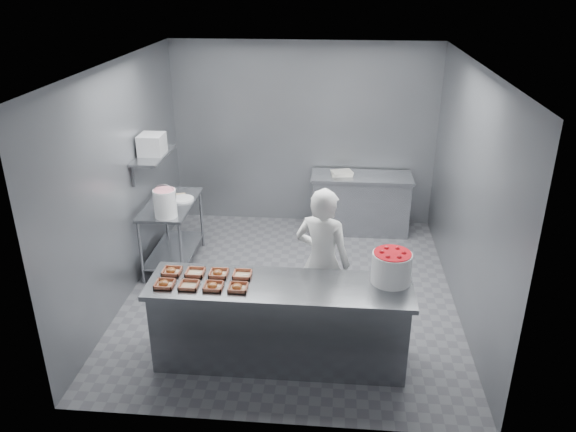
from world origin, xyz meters
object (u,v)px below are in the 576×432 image
at_px(back_counter, 360,203).
at_px(tray_1, 189,285).
at_px(tray_5, 195,272).
at_px(prep_table, 172,224).
at_px(tray_0, 164,284).
at_px(appliance, 152,144).
at_px(tray_4, 172,271).
at_px(strawberry_tub, 392,266).
at_px(glaze_bucket, 165,203).
at_px(worker, 322,262).
at_px(tray_6, 218,273).
at_px(tray_3, 238,287).
at_px(tray_7, 242,274).
at_px(service_counter, 280,323).
at_px(tray_2, 213,286).

height_order(back_counter, tray_1, tray_1).
bearing_deg(tray_5, prep_table, 113.20).
bearing_deg(tray_0, back_counter, 59.21).
bearing_deg(appliance, tray_0, -71.90).
distance_m(tray_4, strawberry_tub, 2.20).
bearing_deg(glaze_bucket, tray_0, -74.26).
distance_m(worker, glaze_bucket, 2.18).
relative_size(tray_6, appliance, 0.55).
height_order(back_counter, tray_3, tray_3).
bearing_deg(tray_5, tray_6, -0.00).
height_order(back_counter, tray_0, tray_0).
xyz_separation_m(tray_1, tray_7, (0.48, 0.25, 0.00)).
distance_m(back_counter, appliance, 3.26).
bearing_deg(appliance, back_counter, 24.74).
bearing_deg(tray_5, tray_4, -180.00).
bearing_deg(tray_6, strawberry_tub, 0.79).
bearing_deg(glaze_bucket, back_counter, 35.13).
bearing_deg(service_counter, prep_table, 130.24).
xyz_separation_m(tray_0, worker, (1.51, 0.73, -0.08)).
bearing_deg(tray_2, tray_6, 90.00).
relative_size(tray_0, tray_4, 1.00).
height_order(tray_6, tray_7, tray_6).
distance_m(tray_0, glaze_bucket, 1.71).
height_order(back_counter, tray_2, tray_2).
height_order(service_counter, strawberry_tub, strawberry_tub).
xyz_separation_m(service_counter, tray_3, (-0.39, -0.13, 0.47)).
bearing_deg(prep_table, worker, -33.38).
relative_size(prep_table, back_counter, 0.80).
xyz_separation_m(tray_1, tray_3, (0.48, -0.00, 0.00)).
xyz_separation_m(tray_6, tray_7, (0.24, 0.00, -0.00)).
bearing_deg(tray_3, worker, 42.59).
xyz_separation_m(tray_1, tray_5, (0.00, 0.25, 0.00)).
xyz_separation_m(tray_6, strawberry_tub, (1.71, 0.02, 0.15)).
relative_size(prep_table, appliance, 3.53).
xyz_separation_m(service_counter, back_counter, (0.90, 3.25, -0.00)).
distance_m(tray_5, tray_7, 0.48).
relative_size(back_counter, tray_1, 8.01).
relative_size(tray_2, tray_3, 1.00).
relative_size(tray_1, glaze_bucket, 0.44).
bearing_deg(tray_6, worker, 24.69).
relative_size(tray_1, worker, 0.11).
height_order(tray_2, appliance, appliance).
xyz_separation_m(worker, appliance, (-2.22, 1.36, 0.85)).
relative_size(back_counter, tray_6, 8.01).
bearing_deg(tray_0, tray_1, 0.00).
bearing_deg(prep_table, tray_7, -55.33).
bearing_deg(tray_4, tray_0, -90.00).
height_order(tray_7, strawberry_tub, strawberry_tub).
bearing_deg(tray_7, prep_table, 124.67).
bearing_deg(tray_2, appliance, 119.70).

